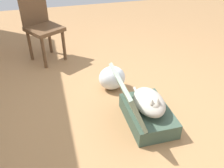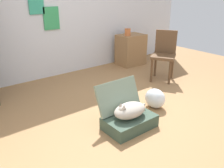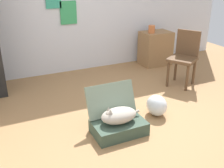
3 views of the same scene
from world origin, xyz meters
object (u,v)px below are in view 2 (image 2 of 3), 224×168
at_px(plastic_bag_white, 155,98).
at_px(suitcase_base, 129,122).
at_px(vase_tall, 128,32).
at_px(chair, 164,53).
at_px(side_table, 131,50).
at_px(cat, 130,110).

bearing_deg(plastic_bag_white, suitcase_base, -164.30).
xyz_separation_m(vase_tall, chair, (-0.02, -1.04, -0.25)).
distance_m(vase_tall, chair, 1.07).
bearing_deg(plastic_bag_white, chair, 35.88).
xyz_separation_m(suitcase_base, side_table, (1.83, 2.00, 0.26)).
xyz_separation_m(suitcase_base, plastic_bag_white, (0.66, 0.19, 0.06)).
xyz_separation_m(side_table, vase_tall, (-0.15, -0.05, 0.41)).
height_order(cat, chair, chair).
distance_m(cat, plastic_bag_white, 0.70).
bearing_deg(side_table, chair, -98.58).
height_order(side_table, vase_tall, vase_tall).
height_order(plastic_bag_white, chair, chair).
height_order(cat, side_table, side_table).
relative_size(vase_tall, chair, 0.16).
distance_m(suitcase_base, cat, 0.17).
bearing_deg(side_table, cat, -132.53).
bearing_deg(suitcase_base, vase_tall, 49.31).
bearing_deg(cat, plastic_bag_white, 15.55).
relative_size(cat, chair, 0.57).
bearing_deg(chair, side_table, 140.27).
relative_size(suitcase_base, plastic_bag_white, 1.99).
relative_size(cat, side_table, 0.76).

